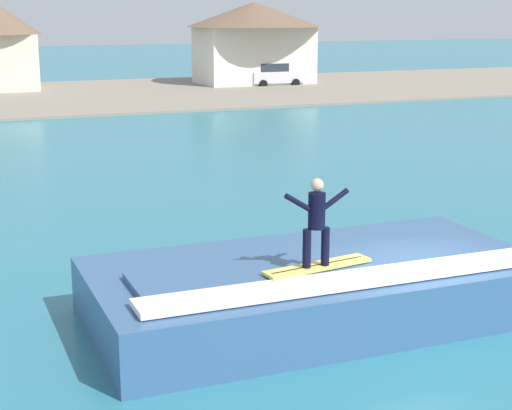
# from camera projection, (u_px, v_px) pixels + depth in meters

# --- Properties ---
(ground_plane) EXTENTS (260.00, 260.00, 0.00)m
(ground_plane) POSITION_uv_depth(u_px,v_px,m) (423.00, 327.00, 15.82)
(ground_plane) COLOR teal
(wave_crest) EXTENTS (8.88, 4.36, 1.27)m
(wave_crest) POSITION_uv_depth(u_px,v_px,m) (316.00, 288.00, 16.19)
(wave_crest) COLOR #345883
(wave_crest) RESTS_ON ground_plane
(surfboard) EXTENTS (2.28, 0.79, 0.06)m
(surfboard) POSITION_uv_depth(u_px,v_px,m) (318.00, 266.00, 15.30)
(surfboard) COLOR #EAD159
(surfboard) RESTS_ON wave_crest
(surfer) EXTENTS (1.31, 0.32, 1.68)m
(surfer) POSITION_uv_depth(u_px,v_px,m) (317.00, 218.00, 14.99)
(surfer) COLOR black
(surfer) RESTS_ON surfboard
(shoreline_bank) EXTENTS (120.00, 23.09, 0.15)m
(shoreline_bank) POSITION_uv_depth(u_px,v_px,m) (58.00, 96.00, 56.86)
(shoreline_bank) COLOR gray
(shoreline_bank) RESTS_ON ground_plane
(car_far_shore) EXTENTS (4.31, 2.06, 1.86)m
(car_far_shore) POSITION_uv_depth(u_px,v_px,m) (274.00, 75.00, 64.77)
(car_far_shore) COLOR silver
(car_far_shore) RESTS_ON ground_plane
(house_gabled_white) EXTENTS (10.91, 10.91, 6.59)m
(house_gabled_white) POSITION_uv_depth(u_px,v_px,m) (254.00, 35.00, 65.57)
(house_gabled_white) COLOR silver
(house_gabled_white) RESTS_ON ground_plane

